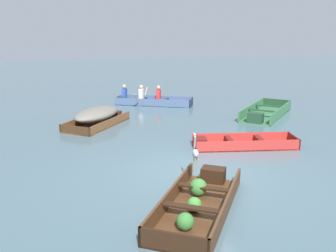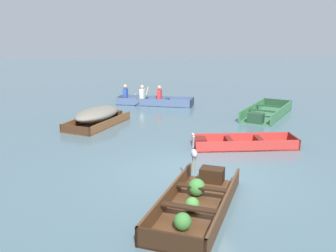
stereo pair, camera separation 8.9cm
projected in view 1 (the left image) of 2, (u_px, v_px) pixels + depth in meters
The scene contains 7 objects.
ground_plane at pixel (196, 176), 8.99m from camera, with size 80.00×80.00×0.00m, color #47606B.
dinghy_dark_varnish_foreground at pixel (199, 201), 7.36m from camera, with size 2.57×3.34×0.41m.
skiff_green_near_moored at pixel (265, 113), 15.14m from camera, with size 3.17×3.47×0.41m.
skiff_wooden_brown_mid_moored at pixel (97, 115), 13.67m from camera, with size 2.51×3.01×0.67m.
skiff_red_far_moored at pixel (240, 144), 11.17m from camera, with size 3.14×1.23×0.32m.
rowboat_slate_blue_with_crew at pixel (149, 100), 17.51m from camera, with size 3.65×2.40×0.92m.
heron_on_dinghy at pixel (195, 152), 7.97m from camera, with size 0.17×0.46×0.84m.
Camera 1 is at (-2.21, -8.14, 3.40)m, focal length 40.00 mm.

